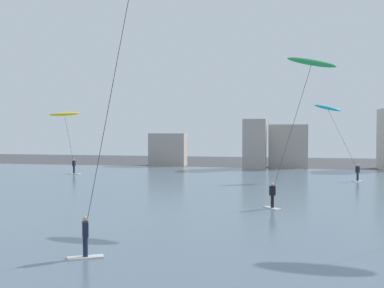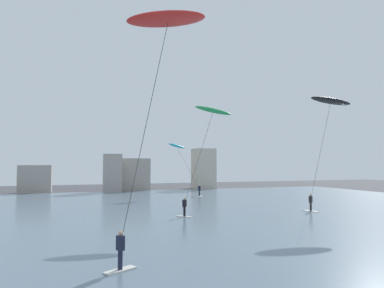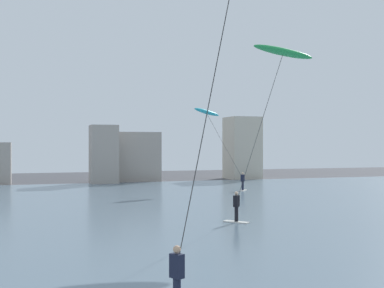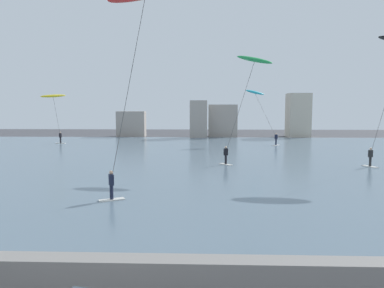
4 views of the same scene
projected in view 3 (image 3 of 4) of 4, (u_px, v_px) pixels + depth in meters
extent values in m
cube|color=slate|center=(139.00, 217.00, 29.16)|extent=(84.00, 52.00, 0.10)
cube|color=#A89E93|center=(104.00, 154.00, 54.31)|extent=(2.86, 2.88, 6.27)
cube|color=#A89E93|center=(138.00, 157.00, 57.77)|extent=(4.91, 2.93, 5.60)
cube|color=beige|center=(242.00, 148.00, 62.03)|extent=(3.66, 3.99, 7.54)
cube|color=#191E33|center=(177.00, 266.00, 12.63)|extent=(0.35, 0.40, 0.60)
sphere|color=tan|center=(177.00, 249.00, 12.63)|extent=(0.20, 0.20, 0.20)
cylinder|color=#333333|center=(215.00, 74.00, 12.94)|extent=(2.02, 0.02, 9.75)
cube|color=silver|center=(236.00, 222.00, 26.95)|extent=(1.22, 1.37, 0.06)
cylinder|color=black|center=(236.00, 214.00, 26.95)|extent=(0.20, 0.20, 0.78)
cube|color=black|center=(236.00, 201.00, 26.95)|extent=(0.40, 0.38, 0.60)
sphere|color=beige|center=(236.00, 193.00, 26.95)|extent=(0.20, 0.20, 0.20)
cylinder|color=#333333|center=(259.00, 129.00, 26.88)|extent=(2.30, 0.90, 7.80)
ellipsoid|color=green|center=(283.00, 52.00, 26.81)|extent=(3.27, 2.16, 1.10)
cube|color=silver|center=(243.00, 190.00, 45.17)|extent=(1.18, 1.39, 0.06)
cylinder|color=#191E33|center=(243.00, 186.00, 45.17)|extent=(0.20, 0.20, 0.78)
cube|color=#191E33|center=(243.00, 178.00, 45.17)|extent=(0.40, 0.38, 0.60)
sphere|color=beige|center=(243.00, 173.00, 45.17)|extent=(0.20, 0.20, 0.20)
cylinder|color=#333333|center=(224.00, 146.00, 45.85)|extent=(2.63, 2.28, 5.86)
ellipsoid|color=#28B2C6|center=(207.00, 112.00, 46.52)|extent=(3.04, 1.91, 0.94)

